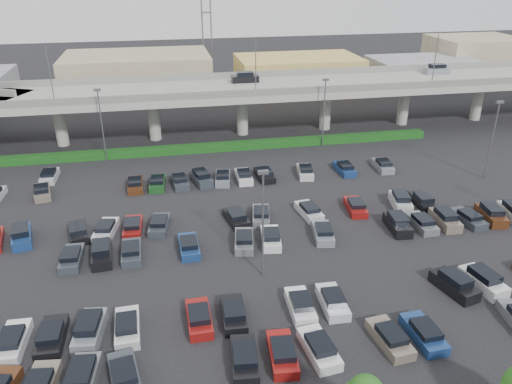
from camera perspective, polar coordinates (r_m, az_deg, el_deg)
ground at (r=52.64m, az=-1.03°, el=-4.60°), size 280.00×280.00×0.00m
overpass at (r=79.76m, az=-5.34°, el=11.17°), size 150.00×13.00×15.80m
hedge at (r=74.95m, az=-4.43°, el=5.14°), size 66.00×1.60×1.10m
parked_cars at (r=48.18m, az=-1.98°, el=-6.85°), size 63.17×41.69×1.67m
light_poles at (r=51.18m, az=-6.04°, el=2.15°), size 66.90×48.38×10.30m
distant_buildings at (r=111.00m, az=-0.37°, el=13.55°), size 138.00×24.00×9.00m
comm_tower at (r=120.05m, az=-5.73°, el=20.04°), size 2.40×2.40×30.00m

